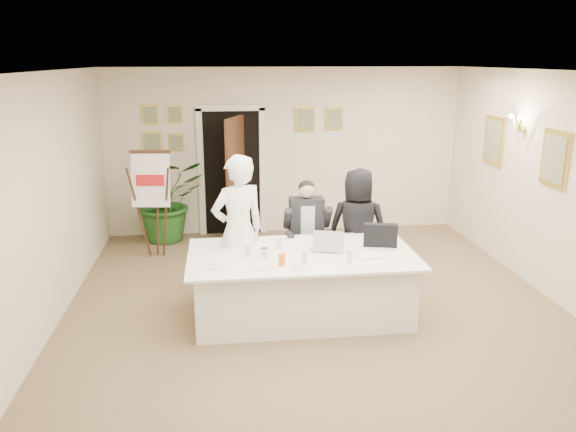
% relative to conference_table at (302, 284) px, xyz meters
% --- Properties ---
extents(floor, '(7.00, 7.00, 0.00)m').
position_rel_conference_table_xyz_m(floor, '(0.19, -0.08, -0.39)').
color(floor, brown).
rests_on(floor, ground).
extents(ceiling, '(6.00, 7.00, 0.02)m').
position_rel_conference_table_xyz_m(ceiling, '(0.19, -0.08, 2.41)').
color(ceiling, white).
rests_on(ceiling, wall_back).
extents(wall_back, '(6.00, 0.10, 2.80)m').
position_rel_conference_table_xyz_m(wall_back, '(0.19, 3.42, 1.01)').
color(wall_back, '#EBE5C7').
rests_on(wall_back, floor).
extents(wall_front, '(6.00, 0.10, 2.80)m').
position_rel_conference_table_xyz_m(wall_front, '(0.19, -3.58, 1.01)').
color(wall_front, '#EBE5C7').
rests_on(wall_front, floor).
extents(wall_left, '(0.10, 7.00, 2.80)m').
position_rel_conference_table_xyz_m(wall_left, '(-2.81, -0.08, 1.01)').
color(wall_left, '#EBE5C7').
rests_on(wall_left, floor).
extents(wall_right, '(0.10, 7.00, 2.80)m').
position_rel_conference_table_xyz_m(wall_right, '(3.19, -0.08, 1.01)').
color(wall_right, '#EBE5C7').
rests_on(wall_right, floor).
extents(doorway, '(1.14, 0.86, 2.20)m').
position_rel_conference_table_xyz_m(doorway, '(-0.69, 3.24, 0.65)').
color(doorway, black).
rests_on(doorway, floor).
extents(pictures_back_wall, '(3.40, 0.06, 0.80)m').
position_rel_conference_table_xyz_m(pictures_back_wall, '(-0.61, 3.39, 1.46)').
color(pictures_back_wall, gold).
rests_on(pictures_back_wall, wall_back).
extents(pictures_right_wall, '(0.06, 2.20, 0.80)m').
position_rel_conference_table_xyz_m(pictures_right_wall, '(3.16, 1.12, 1.36)').
color(pictures_right_wall, gold).
rests_on(pictures_right_wall, wall_right).
extents(wall_sconce, '(0.20, 0.30, 0.24)m').
position_rel_conference_table_xyz_m(wall_sconce, '(3.09, 1.12, 1.71)').
color(wall_sconce, gold).
rests_on(wall_sconce, wall_right).
extents(conference_table, '(2.60, 1.39, 0.78)m').
position_rel_conference_table_xyz_m(conference_table, '(0.00, 0.00, 0.00)').
color(conference_table, white).
rests_on(conference_table, floor).
extents(seated_man, '(0.75, 0.78, 1.42)m').
position_rel_conference_table_xyz_m(seated_man, '(0.21, 1.00, 0.32)').
color(seated_man, black).
rests_on(seated_man, floor).
extents(flip_chart, '(0.58, 0.39, 1.61)m').
position_rel_conference_table_xyz_m(flip_chart, '(-1.91, 2.28, 0.36)').
color(flip_chart, '#371A11').
rests_on(flip_chart, floor).
extents(standing_man, '(0.80, 0.68, 1.87)m').
position_rel_conference_table_xyz_m(standing_man, '(-0.71, 0.42, 0.54)').
color(standing_man, white).
rests_on(standing_man, floor).
extents(standing_woman, '(0.88, 0.70, 1.59)m').
position_rel_conference_table_xyz_m(standing_woman, '(0.86, 0.82, 0.40)').
color(standing_woman, black).
rests_on(standing_woman, floor).
extents(potted_palm, '(1.51, 1.42, 1.35)m').
position_rel_conference_table_xyz_m(potted_palm, '(-1.81, 3.12, 0.28)').
color(potted_palm, '#1E531B').
rests_on(potted_palm, floor).
extents(laptop, '(0.45, 0.46, 0.28)m').
position_rel_conference_table_xyz_m(laptop, '(0.30, 0.11, 0.52)').
color(laptop, '#B7BABC').
rests_on(laptop, conference_table).
extents(laptop_bag, '(0.41, 0.20, 0.28)m').
position_rel_conference_table_xyz_m(laptop_bag, '(0.96, 0.13, 0.52)').
color(laptop_bag, black).
rests_on(laptop_bag, conference_table).
extents(paper_stack, '(0.33, 0.27, 0.03)m').
position_rel_conference_table_xyz_m(paper_stack, '(0.75, -0.21, 0.40)').
color(paper_stack, white).
rests_on(paper_stack, conference_table).
extents(plate_left, '(0.22, 0.22, 0.01)m').
position_rel_conference_table_xyz_m(plate_left, '(-0.97, -0.35, 0.39)').
color(plate_left, white).
rests_on(plate_left, conference_table).
extents(plate_mid, '(0.26, 0.26, 0.01)m').
position_rel_conference_table_xyz_m(plate_mid, '(-0.47, -0.43, 0.39)').
color(plate_mid, white).
rests_on(plate_mid, conference_table).
extents(plate_near, '(0.24, 0.24, 0.01)m').
position_rel_conference_table_xyz_m(plate_near, '(-0.08, -0.47, 0.39)').
color(plate_near, white).
rests_on(plate_near, conference_table).
extents(glass_a, '(0.07, 0.07, 0.14)m').
position_rel_conference_table_xyz_m(glass_a, '(-0.62, -0.04, 0.45)').
color(glass_a, silver).
rests_on(glass_a, conference_table).
extents(glass_b, '(0.08, 0.08, 0.14)m').
position_rel_conference_table_xyz_m(glass_b, '(-0.02, -0.37, 0.45)').
color(glass_b, silver).
rests_on(glass_b, conference_table).
extents(glass_c, '(0.07, 0.07, 0.14)m').
position_rel_conference_table_xyz_m(glass_c, '(0.48, -0.34, 0.45)').
color(glass_c, silver).
rests_on(glass_c, conference_table).
extents(glass_d, '(0.08, 0.08, 0.14)m').
position_rel_conference_table_xyz_m(glass_d, '(-0.24, 0.16, 0.45)').
color(glass_d, silver).
rests_on(glass_d, conference_table).
extents(oj_glass, '(0.08, 0.08, 0.13)m').
position_rel_conference_table_xyz_m(oj_glass, '(-0.27, -0.36, 0.45)').
color(oj_glass, orange).
rests_on(oj_glass, conference_table).
extents(steel_jug, '(0.10, 0.10, 0.11)m').
position_rel_conference_table_xyz_m(steel_jug, '(-0.44, -0.09, 0.44)').
color(steel_jug, silver).
rests_on(steel_jug, conference_table).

